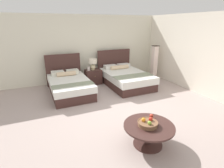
{
  "coord_description": "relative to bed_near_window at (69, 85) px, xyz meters",
  "views": [
    {
      "loc": [
        -1.9,
        -3.81,
        2.21
      ],
      "look_at": [
        -0.05,
        0.51,
        0.59
      ],
      "focal_mm": 28.24,
      "sensor_mm": 36.0,
      "label": 1
    }
  ],
  "objects": [
    {
      "name": "table_lamp",
      "position": [
        1.02,
        0.63,
        0.53
      ],
      "size": [
        0.32,
        0.32,
        0.42
      ],
      "color": "beige",
      "rests_on": "nightstand"
    },
    {
      "name": "wall_back",
      "position": [
        1.03,
        1.24,
        0.98
      ],
      "size": [
        9.5,
        0.12,
        2.54
      ],
      "primitive_type": "cube",
      "color": "silver",
      "rests_on": "ground"
    },
    {
      "name": "bed_near_window",
      "position": [
        0.0,
        0.0,
        0.0
      ],
      "size": [
        1.28,
        2.07,
        1.17
      ],
      "color": "#412722",
      "rests_on": "ground"
    },
    {
      "name": "loose_apple",
      "position": [
        1.08,
        -3.07,
        0.18
      ],
      "size": [
        0.08,
        0.08,
        0.08
      ],
      "color": "#BA3725",
      "rests_on": "coffee_table"
    },
    {
      "name": "nightstand",
      "position": [
        1.02,
        0.61,
        -0.01
      ],
      "size": [
        0.59,
        0.47,
        0.55
      ],
      "color": "#412722",
      "rests_on": "ground"
    },
    {
      "name": "floor_lamp_corner",
      "position": [
        3.56,
        0.27,
        0.4
      ],
      "size": [
        0.23,
        0.23,
        1.38
      ],
      "color": "#362920",
      "rests_on": "ground"
    },
    {
      "name": "coffee_table",
      "position": [
        0.88,
        -3.28,
        0.03
      ],
      "size": [
        0.95,
        0.95,
        0.42
      ],
      "color": "#412722",
      "rests_on": "ground"
    },
    {
      "name": "vase",
      "position": [
        0.84,
        0.57,
        0.34
      ],
      "size": [
        0.11,
        0.11,
        0.15
      ],
      "color": "beige",
      "rests_on": "nightstand"
    },
    {
      "name": "fruit_bowl",
      "position": [
        0.85,
        -3.28,
        0.19
      ],
      "size": [
        0.38,
        0.38,
        0.15
      ],
      "color": "brown",
      "rests_on": "coffee_table"
    },
    {
      "name": "ground_plane",
      "position": [
        1.03,
        -1.8,
        -0.29
      ],
      "size": [
        9.5,
        9.69,
        0.02
      ],
      "primitive_type": "cube",
      "color": "#AC9892"
    },
    {
      "name": "bed_near_corner",
      "position": [
        2.07,
        -0.0,
        0.01
      ],
      "size": [
        1.45,
        2.17,
        1.2
      ],
      "color": "#412722",
      "rests_on": "ground"
    },
    {
      "name": "wall_side_right",
      "position": [
        3.98,
        -1.4,
        0.98
      ],
      "size": [
        0.12,
        5.29,
        2.54
      ],
      "primitive_type": "cube",
      "color": "silver",
      "rests_on": "ground"
    }
  ]
}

